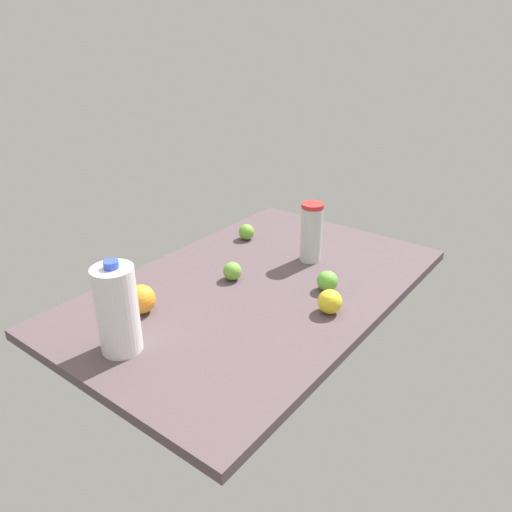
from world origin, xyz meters
TOP-DOWN VIEW (x-y plane):
  - countertop at (0.00, 0.00)cm, footprint 120.00×76.00cm
  - tumbler_cup at (-25.52, 3.72)cm, footprint 7.38×7.38cm
  - milk_jug at (46.23, -6.56)cm, footprint 10.15×10.15cm
  - lime_by_jug at (-26.15, -24.41)cm, footprint 5.81×5.81cm
  - orange_loose at (31.71, -16.03)cm, footprint 8.22×8.22cm
  - lime_near_front at (1.45, -8.21)cm, footprint 5.82×5.82cm
  - lemon_far_back at (0.41, 25.80)cm, footprint 6.88×6.88cm
  - lime_beside_bowl at (-10.55, 18.94)cm, footprint 6.28×6.28cm

SIDE VIEW (x-z plane):
  - countertop at x=0.00cm, z-range 0.00..3.00cm
  - lime_by_jug at x=-26.15cm, z-range 3.00..8.81cm
  - lime_near_front at x=1.45cm, z-range 3.00..8.82cm
  - lime_beside_bowl at x=-10.55cm, z-range 3.00..9.28cm
  - lemon_far_back at x=0.41cm, z-range 3.00..9.88cm
  - orange_loose at x=31.71cm, z-range 3.00..11.22cm
  - tumbler_cup at x=-25.52cm, z-range 3.04..23.27cm
  - milk_jug at x=46.23cm, z-range 2.22..26.59cm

